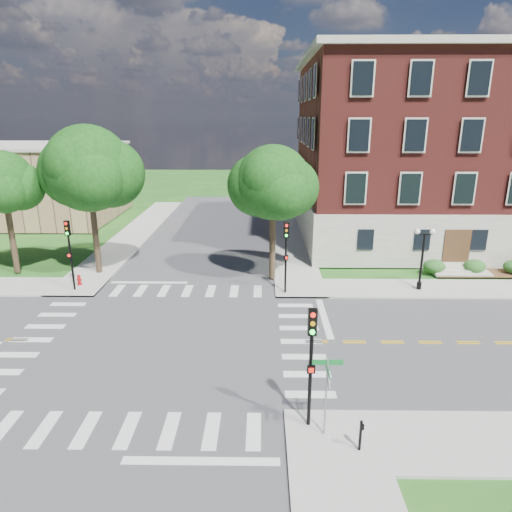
{
  "coord_description": "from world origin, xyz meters",
  "views": [
    {
      "loc": [
        5.09,
        -21.76,
        11.46
      ],
      "look_at": [
        4.72,
        5.04,
        3.2
      ],
      "focal_mm": 32.0,
      "sensor_mm": 36.0,
      "label": 1
    }
  ],
  "objects_px": {
    "traffic_signal_se": "(311,353)",
    "push_button_post": "(361,434)",
    "traffic_signal_nw": "(69,246)",
    "street_sign_pole": "(327,382)",
    "twin_lamp_west": "(422,255)",
    "traffic_signal_ne": "(286,249)",
    "fire_hydrant": "(79,280)"
  },
  "relations": [
    {
      "from": "traffic_signal_se",
      "to": "push_button_post",
      "type": "relative_size",
      "value": 4.0
    },
    {
      "from": "twin_lamp_west",
      "to": "traffic_signal_ne",
      "type": "bearing_deg",
      "value": -175.26
    },
    {
      "from": "twin_lamp_west",
      "to": "fire_hydrant",
      "type": "xyz_separation_m",
      "value": [
        -23.51,
        0.48,
        -2.06
      ]
    },
    {
      "from": "traffic_signal_se",
      "to": "twin_lamp_west",
      "type": "height_order",
      "value": "traffic_signal_se"
    },
    {
      "from": "twin_lamp_west",
      "to": "fire_hydrant",
      "type": "height_order",
      "value": "twin_lamp_west"
    },
    {
      "from": "traffic_signal_nw",
      "to": "push_button_post",
      "type": "xyz_separation_m",
      "value": [
        16.26,
        -15.41,
        -2.39
      ]
    },
    {
      "from": "traffic_signal_ne",
      "to": "fire_hydrant",
      "type": "bearing_deg",
      "value": 175.05
    },
    {
      "from": "traffic_signal_nw",
      "to": "fire_hydrant",
      "type": "height_order",
      "value": "traffic_signal_nw"
    },
    {
      "from": "twin_lamp_west",
      "to": "fire_hydrant",
      "type": "bearing_deg",
      "value": 178.83
    },
    {
      "from": "traffic_signal_se",
      "to": "twin_lamp_west",
      "type": "xyz_separation_m",
      "value": [
        8.93,
        14.44,
        -0.66
      ]
    },
    {
      "from": "twin_lamp_west",
      "to": "street_sign_pole",
      "type": "relative_size",
      "value": 1.36
    },
    {
      "from": "street_sign_pole",
      "to": "push_button_post",
      "type": "bearing_deg",
      "value": -37.3
    },
    {
      "from": "street_sign_pole",
      "to": "push_button_post",
      "type": "distance_m",
      "value": 2.08
    },
    {
      "from": "traffic_signal_ne",
      "to": "twin_lamp_west",
      "type": "xyz_separation_m",
      "value": [
        9.17,
        0.76,
        -0.66
      ]
    },
    {
      "from": "traffic_signal_ne",
      "to": "traffic_signal_se",
      "type": "bearing_deg",
      "value": -88.97
    },
    {
      "from": "traffic_signal_nw",
      "to": "street_sign_pole",
      "type": "bearing_deg",
      "value": -43.87
    },
    {
      "from": "twin_lamp_west",
      "to": "traffic_signal_se",
      "type": "bearing_deg",
      "value": -121.74
    },
    {
      "from": "traffic_signal_nw",
      "to": "street_sign_pole",
      "type": "height_order",
      "value": "traffic_signal_nw"
    },
    {
      "from": "fire_hydrant",
      "to": "street_sign_pole",
      "type": "bearing_deg",
      "value": -45.59
    },
    {
      "from": "traffic_signal_se",
      "to": "street_sign_pole",
      "type": "xyz_separation_m",
      "value": [
        0.54,
        -0.52,
        -0.88
      ]
    },
    {
      "from": "traffic_signal_ne",
      "to": "traffic_signal_nw",
      "type": "relative_size",
      "value": 1.0
    },
    {
      "from": "traffic_signal_nw",
      "to": "twin_lamp_west",
      "type": "height_order",
      "value": "traffic_signal_nw"
    },
    {
      "from": "street_sign_pole",
      "to": "push_button_post",
      "type": "xyz_separation_m",
      "value": [
        1.13,
        -0.86,
        -1.51
      ]
    },
    {
      "from": "push_button_post",
      "to": "street_sign_pole",
      "type": "bearing_deg",
      "value": 142.7
    },
    {
      "from": "traffic_signal_nw",
      "to": "push_button_post",
      "type": "bearing_deg",
      "value": -43.46
    },
    {
      "from": "traffic_signal_nw",
      "to": "street_sign_pole",
      "type": "distance_m",
      "value": 21.0
    },
    {
      "from": "street_sign_pole",
      "to": "push_button_post",
      "type": "relative_size",
      "value": 2.58
    },
    {
      "from": "traffic_signal_se",
      "to": "push_button_post",
      "type": "height_order",
      "value": "traffic_signal_se"
    },
    {
      "from": "street_sign_pole",
      "to": "fire_hydrant",
      "type": "height_order",
      "value": "street_sign_pole"
    },
    {
      "from": "traffic_signal_se",
      "to": "fire_hydrant",
      "type": "xyz_separation_m",
      "value": [
        -14.58,
        14.92,
        -2.72
      ]
    },
    {
      "from": "traffic_signal_se",
      "to": "fire_hydrant",
      "type": "relative_size",
      "value": 6.4
    },
    {
      "from": "twin_lamp_west",
      "to": "street_sign_pole",
      "type": "height_order",
      "value": "twin_lamp_west"
    }
  ]
}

